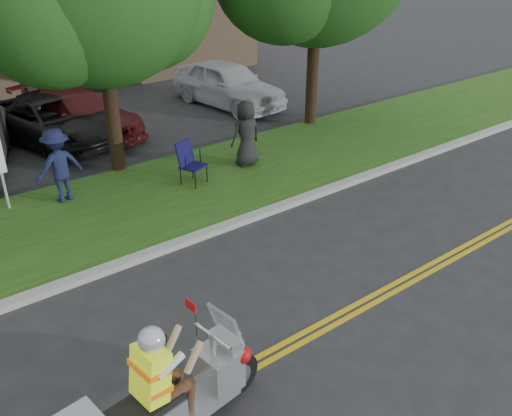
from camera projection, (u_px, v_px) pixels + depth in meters
ground at (283, 321)px, 8.71m from camera, size 120.00×120.00×0.00m
centerline_near at (307, 340)px, 8.30m from camera, size 60.00×0.10×0.01m
centerline_far at (300, 335)px, 8.41m from camera, size 60.00×0.10×0.01m
curb at (185, 241)px, 10.84m from camera, size 60.00×0.25×0.12m
grass_verge at (137, 203)px, 12.36m from camera, size 60.00×4.00×0.10m
commercial_building at (25, 28)px, 22.27m from camera, size 18.00×8.20×4.00m
trike_scooter at (162, 406)px, 6.35m from camera, size 2.77×1.00×1.81m
lawn_chair_b at (189, 160)px, 12.99m from camera, size 0.72×0.73×1.04m
spectator_chair_a at (59, 166)px, 12.00m from camera, size 1.17×0.77×1.70m
spectator_chair_b at (246, 134)px, 13.87m from camera, size 0.84×0.56×1.70m
parked_car_mid at (52, 121)px, 15.74m from camera, size 3.43×5.20×1.33m
parked_car_right at (78, 114)px, 16.33m from camera, size 3.23×4.95×1.33m
parked_car_far_right at (228, 84)px, 19.03m from camera, size 2.38×4.80×1.57m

